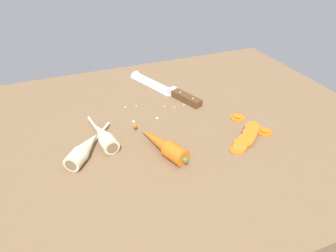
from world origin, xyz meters
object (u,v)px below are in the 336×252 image
chefs_knife (160,87)px  carrot_slice_stack (246,138)px  carrot_slice_stray_near (265,131)px  parsnip_mid_left (104,136)px  carrot_slice_stray_mid (238,117)px  whole_carrot (162,144)px  parsnip_front (85,149)px

chefs_knife → carrot_slice_stack: bearing=-75.3°
chefs_knife → carrot_slice_stray_near: 38.63cm
carrot_slice_stray_near → parsnip_mid_left: bearing=164.4°
carrot_slice_stack → carrot_slice_stray_near: (7.33, 1.93, -0.97)cm
carrot_slice_stack → carrot_slice_stray_mid: carrot_slice_stack is taller
carrot_slice_stray_near → carrot_slice_stack: bearing=-165.3°
carrot_slice_stray_near → whole_carrot: bearing=174.8°
parsnip_mid_left → carrot_slice_stray_near: size_ratio=4.24×
carrot_slice_stray_mid → carrot_slice_stack: bearing=-112.6°
whole_carrot → parsnip_front: whole_carrot is taller
carrot_slice_stack → carrot_slice_stray_near: 7.64cm
whole_carrot → carrot_slice_stack: (21.01, -4.49, -0.77)cm
whole_carrot → parsnip_mid_left: bearing=144.9°
whole_carrot → carrot_slice_stray_near: bearing=-5.2°
parsnip_mid_left → chefs_knife: bearing=44.1°
whole_carrot → carrot_slice_stray_near: (28.34, -2.56, -1.74)cm
parsnip_front → carrot_slice_stray_mid: parsnip_front is taller
parsnip_mid_left → parsnip_front: bearing=-146.8°
chefs_knife → parsnip_front: bearing=-137.6°
chefs_knife → carrot_slice_stack: size_ratio=3.03×
whole_carrot → parsnip_front: bearing=163.1°
carrot_slice_stack → carrot_slice_stray_near: carrot_slice_stack is taller
chefs_knife → carrot_slice_stray_mid: bearing=-61.5°
whole_carrot → carrot_slice_stack: bearing=-12.0°
chefs_knife → parsnip_mid_left: bearing=-135.9°
chefs_knife → parsnip_mid_left: (-24.02, -23.30, 1.33)cm
carrot_slice_stray_near → carrot_slice_stray_mid: (-2.86, 8.80, 0.00)cm
parsnip_front → parsnip_mid_left: (5.25, 3.44, 0.00)cm
chefs_knife → parsnip_front: (-29.27, -26.74, 1.33)cm
chefs_knife → parsnip_front: parsnip_front is taller
chefs_knife → carrot_slice_stray_mid: chefs_knife is taller
whole_carrot → carrot_slice_stack: size_ratio=1.72×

